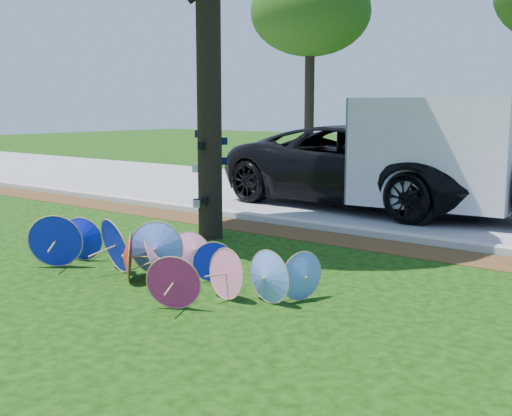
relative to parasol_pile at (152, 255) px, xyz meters
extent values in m
plane|color=black|center=(0.19, -0.55, -0.36)|extent=(90.00, 90.00, 0.00)
cube|color=#472D16|center=(0.19, 3.95, -0.35)|extent=(90.00, 1.00, 0.01)
cube|color=#B7B5AD|center=(0.19, 4.65, -0.30)|extent=(90.00, 0.30, 0.12)
cube|color=gray|center=(0.19, 8.80, -0.35)|extent=(90.00, 8.00, 0.01)
cylinder|color=black|center=(-1.33, 2.67, 2.49)|extent=(0.44, 0.44, 5.69)
cone|color=pink|center=(0.09, 0.73, -0.04)|extent=(0.51, 0.70, 0.60)
cone|color=#0F1FD4|center=(-0.69, -0.02, 0.06)|extent=(0.89, 0.53, 0.83)
cone|color=pink|center=(0.09, -0.01, -0.05)|extent=(0.64, 0.65, 0.60)
cone|color=pink|center=(1.40, -0.02, -0.03)|extent=(0.67, 0.25, 0.66)
cone|color=#6595FF|center=(-0.15, 0.21, 0.03)|extent=(0.71, 0.52, 0.78)
cone|color=#6595FF|center=(1.91, 0.09, -0.02)|extent=(0.68, 0.21, 0.67)
cone|color=#B72065|center=(1.16, -0.73, -0.02)|extent=(0.69, 0.49, 0.68)
cone|color=red|center=(-0.25, -0.25, -0.01)|extent=(0.59, 0.59, 0.70)
cone|color=#0F1FD4|center=(-1.70, 0.07, -0.01)|extent=(0.69, 0.46, 0.70)
cone|color=#6595FF|center=(2.20, 0.46, -0.04)|extent=(0.30, 0.63, 0.63)
cone|color=#0F1FD4|center=(-1.68, -0.37, 0.05)|extent=(0.78, 0.72, 0.83)
cone|color=#0F1FD4|center=(0.71, 0.46, -0.07)|extent=(0.46, 0.47, 0.57)
imported|color=black|center=(-0.91, 7.73, 0.61)|extent=(7.21, 3.78, 1.94)
cube|color=silver|center=(1.09, 7.16, 1.07)|extent=(3.43, 2.37, 2.87)
cylinder|color=black|center=(-6.85, 14.31, 2.14)|extent=(0.36, 0.36, 5.00)
ellipsoid|color=#1A370C|center=(-6.85, 14.31, 5.44)|extent=(4.40, 4.40, 3.20)
camera|label=1|loc=(6.44, -5.92, 2.02)|focal=45.00mm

